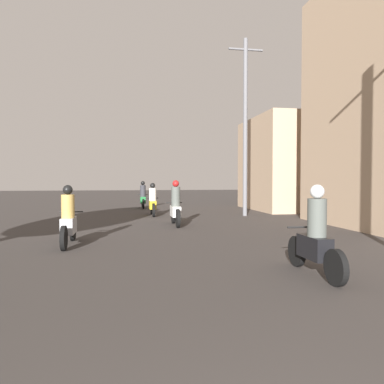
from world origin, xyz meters
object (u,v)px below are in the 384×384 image
(motorcycle_yellow, at_px, (153,202))
(motorcycle_green, at_px, (143,197))
(motorcycle_white, at_px, (176,208))
(utility_pole_far, at_px, (245,124))
(building_right_far, at_px, (299,164))
(motorcycle_black, at_px, (315,239))
(motorcycle_silver, at_px, (68,221))

(motorcycle_yellow, bearing_deg, motorcycle_green, 83.74)
(motorcycle_white, relative_size, utility_pole_far, 0.25)
(motorcycle_green, bearing_deg, building_right_far, -19.37)
(motorcycle_black, xyz_separation_m, motorcycle_silver, (-4.65, 3.82, -0.02))
(utility_pole_far, bearing_deg, motorcycle_black, -101.51)
(motorcycle_yellow, bearing_deg, building_right_far, 6.27)
(motorcycle_black, height_order, motorcycle_yellow, motorcycle_black)
(motorcycle_white, xyz_separation_m, motorcycle_green, (-0.82, 8.58, -0.01))
(motorcycle_silver, height_order, motorcycle_yellow, motorcycle_silver)
(building_right_far, bearing_deg, motorcycle_black, -114.81)
(motorcycle_black, height_order, motorcycle_white, motorcycle_white)
(motorcycle_white, bearing_deg, motorcycle_yellow, 93.62)
(motorcycle_silver, distance_m, motorcycle_white, 4.82)
(motorcycle_white, distance_m, building_right_far, 10.23)
(motorcycle_black, relative_size, utility_pole_far, 0.24)
(motorcycle_silver, relative_size, motorcycle_yellow, 1.05)
(motorcycle_black, bearing_deg, motorcycle_white, 111.06)
(motorcycle_black, xyz_separation_m, motorcycle_yellow, (-2.04, 11.38, -0.02))
(building_right_far, distance_m, utility_pole_far, 5.53)
(motorcycle_silver, bearing_deg, motorcycle_black, -47.00)
(motorcycle_black, height_order, utility_pole_far, utility_pole_far)
(building_right_far, relative_size, utility_pole_far, 0.70)
(motorcycle_white, bearing_deg, motorcycle_silver, -135.87)
(motorcycle_white, bearing_deg, motorcycle_green, 90.96)
(motorcycle_white, bearing_deg, building_right_far, 34.38)
(motorcycle_yellow, distance_m, utility_pole_far, 5.58)
(motorcycle_silver, relative_size, motorcycle_green, 1.13)
(motorcycle_black, xyz_separation_m, utility_pole_far, (2.15, 10.56, 3.57))
(motorcycle_black, distance_m, motorcycle_yellow, 11.56)
(motorcycle_yellow, bearing_deg, motorcycle_silver, -118.53)
(motorcycle_silver, height_order, motorcycle_green, motorcycle_green)
(motorcycle_green, height_order, building_right_far, building_right_far)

